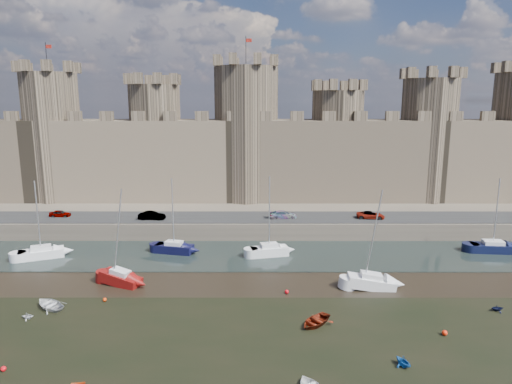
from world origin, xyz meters
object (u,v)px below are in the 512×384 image
at_px(car_2, 283,215).
at_px(sailboat_0, 41,253).
at_px(sailboat_2, 269,250).
at_px(sailboat_5, 371,281).
at_px(car_3, 371,215).
at_px(car_1, 152,216).
at_px(sailboat_3, 493,247).
at_px(car_0, 60,214).
at_px(sailboat_4, 121,278).
at_px(sailboat_1, 174,247).

relative_size(car_2, sailboat_0, 0.41).
relative_size(sailboat_2, sailboat_5, 0.96).
xyz_separation_m(car_2, car_3, (13.07, -0.21, -0.02)).
relative_size(car_1, sailboat_5, 0.36).
relative_size(sailboat_0, sailboat_3, 1.01).
relative_size(car_1, sailboat_2, 0.37).
distance_m(car_0, sailboat_4, 24.88).
height_order(sailboat_1, sailboat_4, sailboat_4).
relative_size(sailboat_0, sailboat_4, 0.93).
distance_m(sailboat_2, sailboat_5, 14.84).
height_order(car_1, sailboat_1, sailboat_1).
distance_m(car_1, sailboat_5, 33.79).
bearing_deg(car_2, car_0, 81.66).
bearing_deg(car_2, sailboat_2, 159.81).
xyz_separation_m(sailboat_0, sailboat_2, (29.12, 0.91, 0.05)).
bearing_deg(sailboat_4, car_2, 67.68).
xyz_separation_m(sailboat_0, sailboat_5, (39.78, -9.42, -0.01)).
height_order(car_0, car_2, car_2).
distance_m(car_2, sailboat_1, 17.25).
relative_size(car_0, sailboat_0, 0.31).
distance_m(car_1, car_2, 19.39).
relative_size(sailboat_1, sailboat_4, 0.92).
relative_size(sailboat_3, sailboat_5, 0.92).
distance_m(sailboat_1, sailboat_3, 42.22).
xyz_separation_m(car_0, car_3, (46.72, -1.06, 0.04)).
bearing_deg(sailboat_3, car_1, 177.11).
distance_m(sailboat_3, sailboat_5, 22.39).
bearing_deg(sailboat_5, sailboat_1, 156.04).
bearing_deg(sailboat_5, car_2, 115.07).
bearing_deg(sailboat_2, car_0, 148.37).
distance_m(sailboat_1, sailboat_5, 25.86).
height_order(car_0, car_1, car_1).
height_order(car_1, sailboat_2, sailboat_2).
bearing_deg(sailboat_2, sailboat_4, -163.63).
height_order(car_2, sailboat_2, sailboat_2).
distance_m(car_0, sailboat_5, 46.96).
bearing_deg(car_0, car_1, -95.65).
height_order(sailboat_4, sailboat_5, sailboat_5).
distance_m(car_2, sailboat_2, 10.19).
xyz_separation_m(car_0, car_1, (14.27, -1.70, 0.11)).
xyz_separation_m(car_3, sailboat_5, (-4.70, -19.79, -2.30)).
bearing_deg(sailboat_5, sailboat_0, 169.04).
xyz_separation_m(sailboat_3, sailboat_4, (-46.22, -10.79, 0.01)).
bearing_deg(car_0, sailboat_3, -97.31).
bearing_deg(sailboat_1, sailboat_0, -159.70).
distance_m(sailboat_0, sailboat_5, 40.88).
relative_size(car_2, sailboat_1, 0.41).
bearing_deg(sailboat_4, car_3, 52.90).
xyz_separation_m(car_2, sailboat_0, (-31.41, -10.59, -2.31)).
relative_size(sailboat_4, sailboat_5, 0.99).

